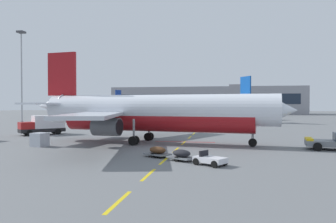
% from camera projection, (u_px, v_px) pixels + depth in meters
% --- Properties ---
extents(ground, '(400.00, 400.00, 0.00)m').
position_uv_depth(ground, '(323.00, 133.00, 56.96)').
color(ground, slate).
extents(apron_paint_markings, '(8.00, 97.05, 0.01)m').
position_uv_depth(apron_paint_markings, '(196.00, 132.00, 58.59)').
color(apron_paint_markings, yellow).
rests_on(apron_paint_markings, ground).
extents(airliner_foreground, '(34.81, 34.36, 12.20)m').
position_uv_depth(airliner_foreground, '(152.00, 112.00, 41.67)').
color(airliner_foreground, silver).
rests_on(airliner_foreground, ground).
extents(airliner_mid_left, '(28.64, 29.30, 10.34)m').
position_uv_depth(airliner_mid_left, '(101.00, 109.00, 110.47)').
color(airliner_mid_left, white).
rests_on(airliner_mid_left, ground).
extents(airliner_far_center, '(31.55, 33.60, 12.59)m').
position_uv_depth(airliner_far_center, '(220.00, 107.00, 101.64)').
color(airliner_far_center, silver).
rests_on(airliner_far_center, ground).
extents(ground_power_truck, '(6.54, 6.75, 3.14)m').
position_uv_depth(ground_power_truck, '(43.00, 125.00, 53.53)').
color(ground_power_truck, black).
rests_on(ground_power_truck, ground).
extents(baggage_train, '(7.96, 5.98, 1.14)m').
position_uv_depth(baggage_train, '(182.00, 155.00, 28.60)').
color(baggage_train, silver).
rests_on(baggage_train, ground).
extents(uld_cargo_container, '(1.90, 1.87, 1.60)m').
position_uv_depth(uld_cargo_container, '(40.00, 140.00, 38.41)').
color(uld_cargo_container, '#B7BCC6').
rests_on(uld_cargo_container, ground).
extents(apron_light_mast_near, '(1.80, 1.80, 24.18)m').
position_uv_depth(apron_light_mast_near, '(21.00, 66.00, 85.58)').
color(apron_light_mast_near, slate).
rests_on(apron_light_mast_near, ground).
extents(terminal_satellite, '(98.16, 27.00, 15.56)m').
position_uv_depth(terminal_satellite, '(207.00, 101.00, 175.48)').
color(terminal_satellite, gray).
rests_on(terminal_satellite, ground).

